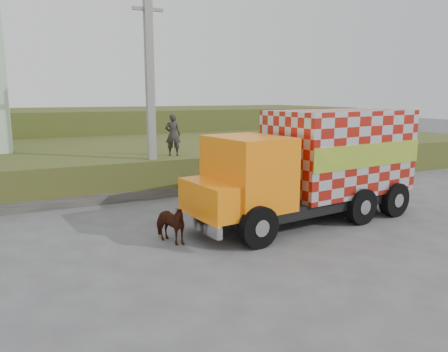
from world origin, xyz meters
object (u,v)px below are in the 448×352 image
utility_pole (150,94)px  cargo_truck (315,164)px  pedestrian (173,135)px  cow (169,224)px

utility_pole → cargo_truck: 7.09m
cargo_truck → pedestrian: (-2.67, 6.19, 0.56)m
cargo_truck → cow: cargo_truck is taller
cargo_truck → cow: 5.22m
cow → pedestrian: (2.39, 6.40, 1.84)m
cargo_truck → cow: size_ratio=6.29×
cargo_truck → pedestrian: cargo_truck is taller
utility_pole → cow: size_ratio=6.16×
pedestrian → utility_pole: bearing=53.3°
utility_pole → pedestrian: bearing=29.8°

